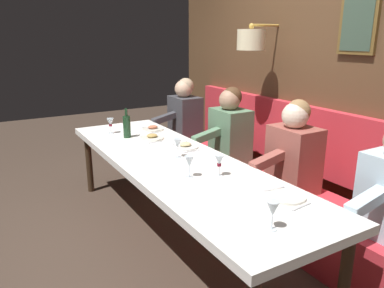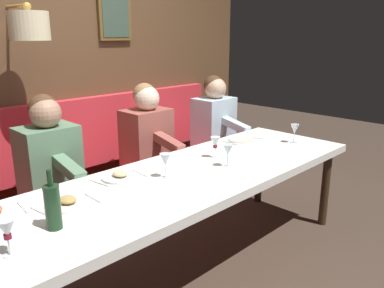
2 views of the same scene
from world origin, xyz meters
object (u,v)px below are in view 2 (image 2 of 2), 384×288
Objects in this scene: wine_glass_0 at (165,161)px; wine_glass_3 at (295,130)px; diner_nearest at (214,117)px; dining_table at (177,186)px; wine_glass_2 at (7,231)px; diner_near at (147,131)px; wine_glass_4 at (228,151)px; wine_bottle at (53,206)px; diner_middle at (49,153)px; wine_glass_1 at (215,143)px.

wine_glass_0 is 1.00× the size of wine_glass_3.
dining_table is at bearing 122.94° from diner_nearest.
wine_glass_2 is 1.00× the size of wine_glass_3.
diner_near reaches higher than wine_glass_4.
diner_near is at bearing 90.00° from diner_nearest.
wine_bottle reaches higher than wine_glass_4.
diner_nearest is 4.82× the size of wine_glass_0.
wine_glass_4 is at bearing 176.30° from diner_near.
dining_table is at bearing -153.17° from diner_middle.
wine_glass_3 is (-0.98, -1.73, 0.04)m from diner_middle.
wine_glass_3 is at bearing -88.31° from wine_glass_2.
diner_nearest reaches higher than wine_glass_1.
diner_middle reaches higher than wine_glass_2.
wine_bottle is (-0.19, 1.38, 0.00)m from wine_glass_1.
wine_glass_1 is at bearing -129.69° from diner_middle.
dining_table is at bearing -84.65° from wine_bottle.
dining_table is 0.53m from wine_glass_1.
diner_middle reaches higher than wine_glass_0.
dining_table is at bearing 85.49° from wine_glass_3.
diner_near is at bearing 39.93° from wine_glass_3.
wine_glass_2 is 0.26m from wine_bottle.
diner_nearest is at bearing -90.00° from diner_near.
wine_bottle reaches higher than wine_glass_2.
dining_table is 10.32× the size of wine_bottle.
diner_near is at bearing -56.54° from wine_glass_2.
wine_glass_1 is 1.00× the size of wine_glass_2.
diner_middle is 1.26m from wine_glass_2.
wine_glass_2 is at bearing 98.68° from dining_table.
wine_glass_0 is 1.00× the size of wine_glass_2.
wine_glass_0 is at bearing 95.23° from wine_glass_1.
wine_glass_3 is at bearing 175.65° from diner_nearest.
diner_near and diner_middle have the same top height.
wine_glass_2 is at bearing 91.69° from wine_glass_3.
wine_glass_1 is at bearing -24.84° from wine_glass_4.
wine_glass_2 is at bearing 110.08° from wine_bottle.
wine_glass_3 is at bearing -104.47° from wine_glass_1.
wine_glass_2 and wine_glass_3 have the same top height.
diner_near is 1.00× the size of diner_middle.
diner_nearest is 4.82× the size of wine_glass_3.
diner_near is 4.82× the size of wine_glass_1.
diner_middle is at bearing 90.00° from diner_near.
wine_bottle reaches higher than wine_glass_1.
wine_glass_1 is (0.05, -0.55, -0.00)m from wine_glass_0.
wine_glass_1 is at bearing -177.88° from diner_near.
wine_bottle is at bearing 125.55° from diner_near.
diner_nearest is at bearing -4.35° from wine_glass_3.
diner_near is 1.28m from wine_glass_3.
wine_glass_3 is at bearing -119.58° from diner_middle.
wine_glass_1 is 1.39m from wine_bottle.
wine_glass_2 and wine_glass_4 have the same top height.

